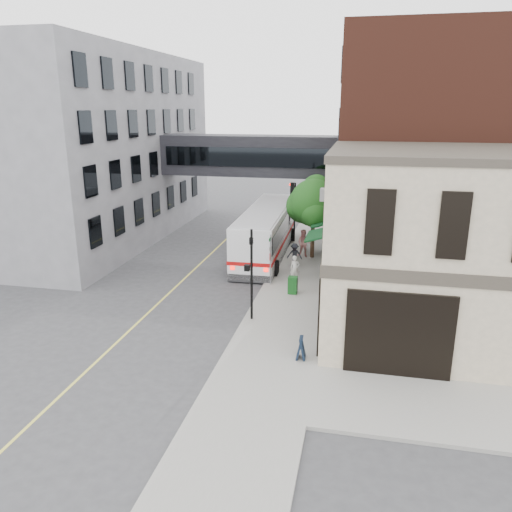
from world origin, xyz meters
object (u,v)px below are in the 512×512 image
at_px(newspaper_box, 293,285).
at_px(pedestrian_c, 295,255).
at_px(sandwich_board, 301,348).
at_px(pedestrian_b, 304,243).
at_px(bus, 266,230).
at_px(pedestrian_a, 295,268).

bearing_deg(newspaper_box, pedestrian_c, 99.56).
distance_m(newspaper_box, sandwich_board, 7.46).
bearing_deg(pedestrian_b, bus, -171.26).
distance_m(pedestrian_a, pedestrian_b, 5.14).
xyz_separation_m(pedestrian_b, pedestrian_c, (-0.32, -2.24, -0.20)).
bearing_deg(pedestrian_a, pedestrian_c, 79.32).
bearing_deg(bus, sandwich_board, -73.72).
distance_m(pedestrian_a, newspaper_box, 2.11).
distance_m(pedestrian_c, sandwich_board, 12.47).
height_order(pedestrian_b, sandwich_board, pedestrian_b).
bearing_deg(pedestrian_b, sandwich_board, -70.00).
xyz_separation_m(pedestrian_a, pedestrian_b, (-0.09, 5.14, 0.18)).
bearing_deg(sandwich_board, pedestrian_c, 96.67).
relative_size(bus, newspaper_box, 12.69).
distance_m(pedestrian_c, newspaper_box, 5.02).
distance_m(bus, pedestrian_a, 6.10).
xyz_separation_m(pedestrian_c, sandwich_board, (1.97, -12.31, -0.28)).
height_order(pedestrian_b, pedestrian_c, pedestrian_b).
bearing_deg(sandwich_board, pedestrian_a, 96.95).
relative_size(bus, pedestrian_c, 8.16).
relative_size(bus, sandwich_board, 13.06).
height_order(bus, newspaper_box, bus).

